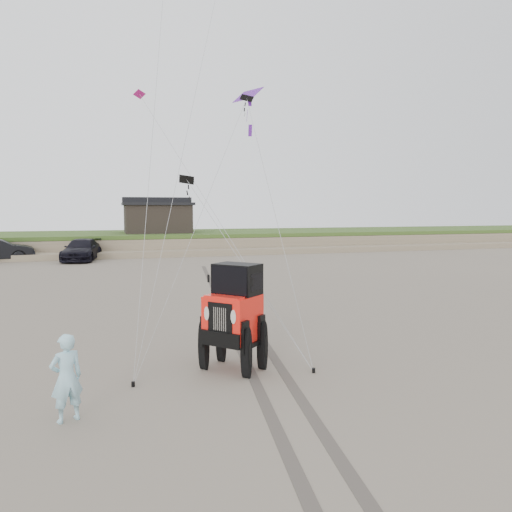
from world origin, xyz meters
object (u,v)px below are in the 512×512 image
at_px(cabin, 157,217).
at_px(truck_c, 82,250).
at_px(man, 66,378).
at_px(jeep, 233,328).

relative_size(cabin, truck_c, 1.12).
bearing_deg(man, truck_c, -112.07).
bearing_deg(cabin, man, -98.30).
height_order(cabin, man, cabin).
bearing_deg(truck_c, man, -78.52).
height_order(truck_c, jeep, jeep).
distance_m(jeep, man, 4.27).
height_order(cabin, jeep, cabin).
distance_m(cabin, truck_c, 10.30).
relative_size(truck_c, jeep, 1.00).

